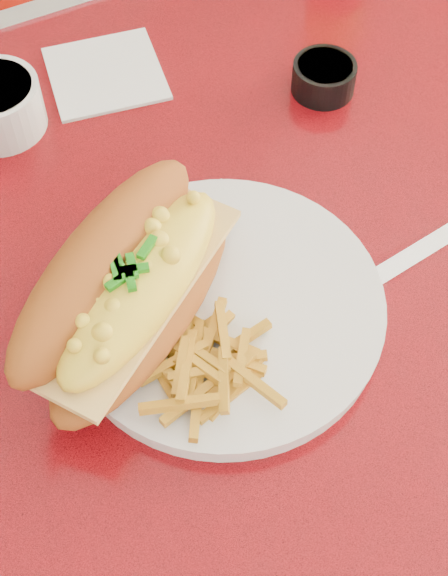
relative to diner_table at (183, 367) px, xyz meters
name	(u,v)px	position (x,y,z in m)	size (l,w,h in m)	color
ground	(199,541)	(0.00, 0.00, -0.61)	(8.00, 8.00, 0.00)	beige
diner_table	(183,367)	(0.00, 0.00, 0.00)	(1.23, 0.83, 0.77)	red
booth_bench_far	(0,109)	(0.00, 0.81, -0.32)	(1.20, 0.51, 0.90)	maroon
dinner_plate	(224,308)	(0.02, -0.05, 0.17)	(0.34, 0.34, 0.02)	silver
mac_hoagie	(128,286)	(-0.05, -0.03, 0.22)	(0.26, 0.22, 0.10)	#984C18
fries_pile	(210,365)	(-0.02, -0.11, 0.19)	(0.10, 0.09, 0.03)	gold
fork	(255,236)	(0.08, 0.00, 0.18)	(0.02, 0.15, 0.00)	silver
sauce_cup_right	(324,76)	(0.24, 0.14, 0.18)	(0.08, 0.08, 0.03)	black
paper_napkin	(106,73)	(0.05, 0.27, 0.16)	(0.11, 0.11, 0.00)	white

